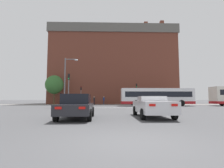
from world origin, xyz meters
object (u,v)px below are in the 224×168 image
(bus_crossing_lead, at_px, (157,97))
(pedestrian_walking_east, at_px, (146,100))
(traffic_light_far_left, at_px, (81,92))
(pedestrian_walking_west, at_px, (94,100))
(street_lamp_junction, at_px, (67,77))
(traffic_light_near_left, at_px, (69,85))
(car_roadster_right, at_px, (152,106))
(car_saloon_left, at_px, (77,106))
(pedestrian_waiting, at_px, (104,100))
(traffic_light_far_right, at_px, (137,90))

(bus_crossing_lead, relative_size, pedestrian_walking_east, 7.31)
(traffic_light_far_left, distance_m, pedestrian_walking_west, 3.17)
(street_lamp_junction, bearing_deg, traffic_light_far_left, 89.57)
(traffic_light_near_left, xyz_separation_m, pedestrian_walking_east, (13.55, 14.10, -2.07))
(bus_crossing_lead, height_order, traffic_light_far_left, traffic_light_far_left)
(bus_crossing_lead, bearing_deg, car_roadster_right, -16.98)
(car_saloon_left, distance_m, pedestrian_walking_east, 28.69)
(traffic_light_near_left, xyz_separation_m, traffic_light_far_left, (-0.28, 13.10, -0.45))
(car_saloon_left, xyz_separation_m, pedestrian_waiting, (1.16, 27.25, 0.31))
(bus_crossing_lead, distance_m, pedestrian_walking_west, 13.37)
(bus_crossing_lead, distance_m, traffic_light_far_left, 15.54)
(pedestrian_waiting, bearing_deg, pedestrian_walking_west, -91.18)
(traffic_light_far_right, relative_size, pedestrian_walking_west, 2.59)
(traffic_light_far_right, bearing_deg, pedestrian_walking_west, 179.31)
(traffic_light_near_left, height_order, pedestrian_walking_east, traffic_light_near_left)
(traffic_light_far_left, xyz_separation_m, street_lamp_junction, (-0.09, -12.39, 1.59))
(traffic_light_far_right, height_order, traffic_light_far_left, traffic_light_far_right)
(pedestrian_walking_west, bearing_deg, street_lamp_junction, -41.23)
(car_saloon_left, relative_size, street_lamp_junction, 0.64)
(traffic_light_far_right, relative_size, pedestrian_walking_east, 2.70)
(traffic_light_far_left, bearing_deg, street_lamp_junction, -90.43)
(car_saloon_left, height_order, pedestrian_waiting, pedestrian_waiting)
(bus_crossing_lead, xyz_separation_m, street_lamp_junction, (-13.92, -5.38, 2.60))
(traffic_light_far_left, xyz_separation_m, pedestrian_walking_east, (13.84, 1.00, -1.62))
(car_saloon_left, relative_size, bus_crossing_lead, 0.36)
(car_roadster_right, relative_size, traffic_light_far_right, 1.05)
(traffic_light_near_left, distance_m, traffic_light_far_left, 13.11)
(car_saloon_left, distance_m, car_roadster_right, 4.77)
(car_roadster_right, height_order, traffic_light_near_left, traffic_light_near_left)
(pedestrian_waiting, xyz_separation_m, pedestrian_walking_west, (-2.00, -1.06, -0.04))
(street_lamp_junction, bearing_deg, traffic_light_far_right, 47.19)
(traffic_light_near_left, height_order, pedestrian_walking_west, traffic_light_near_left)
(bus_crossing_lead, bearing_deg, traffic_light_far_left, -116.87)
(car_saloon_left, distance_m, pedestrian_waiting, 27.28)
(bus_crossing_lead, height_order, traffic_light_near_left, traffic_light_near_left)
(car_roadster_right, xyz_separation_m, street_lamp_junction, (-8.38, 12.77, 3.46))
(bus_crossing_lead, xyz_separation_m, traffic_light_near_left, (-13.55, -6.09, 1.45))
(traffic_light_far_left, xyz_separation_m, pedestrian_waiting, (4.72, 1.47, -1.53))
(bus_crossing_lead, relative_size, street_lamp_junction, 1.76)
(traffic_light_far_right, xyz_separation_m, pedestrian_walking_west, (-8.94, 0.11, -1.96))
(car_roadster_right, height_order, traffic_light_far_left, traffic_light_far_left)
(pedestrian_walking_west, bearing_deg, car_saloon_left, -26.99)
(street_lamp_junction, xyz_separation_m, pedestrian_walking_west, (2.82, 12.80, -3.16))
(car_saloon_left, bearing_deg, car_roadster_right, 5.97)
(pedestrian_waiting, xyz_separation_m, pedestrian_walking_east, (9.12, -0.47, -0.09))
(bus_crossing_lead, relative_size, traffic_light_far_right, 2.71)
(car_saloon_left, bearing_deg, traffic_light_near_left, 102.86)
(car_saloon_left, height_order, street_lamp_junction, street_lamp_junction)
(car_roadster_right, distance_m, traffic_light_far_right, 25.78)
(car_roadster_right, relative_size, pedestrian_waiting, 2.64)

